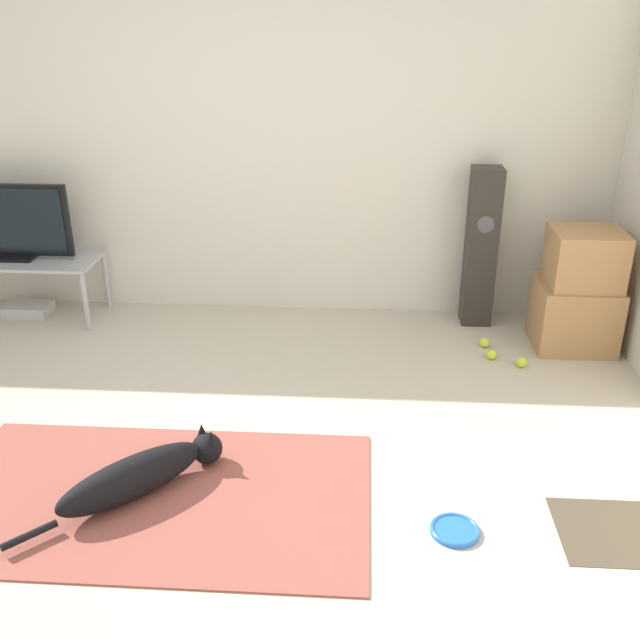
# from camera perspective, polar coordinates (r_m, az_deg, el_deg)

# --- Properties ---
(ground_plane) EXTENTS (12.00, 12.00, 0.00)m
(ground_plane) POSITION_cam_1_polar(r_m,az_deg,el_deg) (3.63, -11.02, -11.63)
(ground_plane) COLOR #BCB29E
(wall_back) EXTENTS (8.00, 0.06, 2.55)m
(wall_back) POSITION_cam_1_polar(r_m,az_deg,el_deg) (5.08, -6.36, 14.63)
(wall_back) COLOR beige
(wall_back) RESTS_ON ground_plane
(area_rug) EXTENTS (1.98, 1.11, 0.01)m
(area_rug) POSITION_cam_1_polar(r_m,az_deg,el_deg) (3.48, -13.05, -13.58)
(area_rug) COLOR #934C42
(area_rug) RESTS_ON ground_plane
(dog) EXTENTS (0.79, 0.80, 0.20)m
(dog) POSITION_cam_1_polar(r_m,az_deg,el_deg) (3.45, -14.08, -11.86)
(dog) COLOR black
(dog) RESTS_ON area_rug
(frisbee) EXTENTS (0.21, 0.21, 0.03)m
(frisbee) POSITION_cam_1_polar(r_m,az_deg,el_deg) (3.25, 10.72, -16.18)
(frisbee) COLOR blue
(frisbee) RESTS_ON ground_plane
(cardboard_box_lower) EXTENTS (0.50, 0.45, 0.44)m
(cardboard_box_lower) POSITION_cam_1_polar(r_m,az_deg,el_deg) (4.97, 19.66, 0.38)
(cardboard_box_lower) COLOR #A87A4C
(cardboard_box_lower) RESTS_ON ground_plane
(cardboard_box_upper) EXTENTS (0.44, 0.40, 0.36)m
(cardboard_box_upper) POSITION_cam_1_polar(r_m,az_deg,el_deg) (4.82, 20.45, 4.65)
(cardboard_box_upper) COLOR #A87A4C
(cardboard_box_upper) RESTS_ON cardboard_box_lower
(floor_speaker) EXTENTS (0.20, 0.21, 1.11)m
(floor_speaker) POSITION_cam_1_polar(r_m,az_deg,el_deg) (5.05, 12.75, 5.68)
(floor_speaker) COLOR #2D2823
(floor_speaker) RESTS_ON ground_plane
(tv_stand) EXTENTS (1.18, 0.48, 0.44)m
(tv_stand) POSITION_cam_1_polar(r_m,az_deg,el_deg) (5.51, -23.17, 4.12)
(tv_stand) COLOR #A8A8AD
(tv_stand) RESTS_ON ground_plane
(tv) EXTENTS (0.87, 0.20, 0.53)m
(tv) POSITION_cam_1_polar(r_m,az_deg,el_deg) (5.43, -23.68, 7.15)
(tv) COLOR black
(tv) RESTS_ON tv_stand
(tennis_ball_by_boxes) EXTENTS (0.07, 0.07, 0.07)m
(tennis_ball_by_boxes) POSITION_cam_1_polar(r_m,az_deg,el_deg) (4.70, 13.54, -2.70)
(tennis_ball_by_boxes) COLOR #C6E033
(tennis_ball_by_boxes) RESTS_ON ground_plane
(tennis_ball_near_speaker) EXTENTS (0.07, 0.07, 0.07)m
(tennis_ball_near_speaker) POSITION_cam_1_polar(r_m,az_deg,el_deg) (4.85, 13.03, -1.78)
(tennis_ball_near_speaker) COLOR #C6E033
(tennis_ball_near_speaker) RESTS_ON ground_plane
(tennis_ball_loose_on_carpet) EXTENTS (0.07, 0.07, 0.07)m
(tennis_ball_loose_on_carpet) POSITION_cam_1_polar(r_m,az_deg,el_deg) (4.64, 15.82, -3.29)
(tennis_ball_loose_on_carpet) COLOR #C6E033
(tennis_ball_loose_on_carpet) RESTS_ON ground_plane
(game_console) EXTENTS (0.32, 0.22, 0.08)m
(game_console) POSITION_cam_1_polar(r_m,az_deg,el_deg) (5.65, -22.30, 0.82)
(game_console) COLOR #B7B7BC
(game_console) RESTS_ON ground_plane
(door_mat) EXTENTS (0.56, 0.44, 0.01)m
(door_mat) POSITION_cam_1_polar(r_m,az_deg,el_deg) (3.46, 23.06, -15.36)
(door_mat) COLOR #4C4233
(door_mat) RESTS_ON ground_plane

